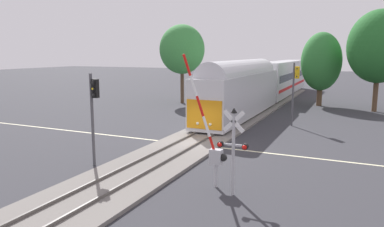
% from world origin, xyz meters
% --- Properties ---
extents(ground_plane, '(220.00, 220.00, 0.00)m').
position_xyz_m(ground_plane, '(0.00, 0.00, 0.00)').
color(ground_plane, '#333338').
extents(road_centre_stripe, '(44.00, 0.20, 0.01)m').
position_xyz_m(road_centre_stripe, '(0.00, 0.00, 0.00)').
color(road_centre_stripe, beige).
rests_on(road_centre_stripe, ground).
extents(railway_track, '(4.40, 80.00, 0.32)m').
position_xyz_m(railway_track, '(0.00, 0.00, 0.10)').
color(railway_track, slate).
rests_on(railway_track, ground).
extents(commuter_train, '(3.04, 41.79, 5.16)m').
position_xyz_m(commuter_train, '(0.00, 21.69, 2.78)').
color(commuter_train, silver).
rests_on(commuter_train, railway_track).
extents(crossing_gate_near, '(2.22, 0.40, 6.10)m').
position_xyz_m(crossing_gate_near, '(4.26, -6.76, 1.96)').
color(crossing_gate_near, '#B7B7BC').
rests_on(crossing_gate_near, ground).
extents(crossing_signal_mast, '(1.36, 0.44, 3.86)m').
position_xyz_m(crossing_signal_mast, '(5.42, -7.41, 2.36)').
color(crossing_signal_mast, '#B2B2B7').
rests_on(crossing_signal_mast, ground).
extents(traffic_signal_far_side, '(0.53, 0.38, 5.33)m').
position_xyz_m(traffic_signal_far_side, '(5.28, 9.36, 3.57)').
color(traffic_signal_far_side, '#4C4C51').
rests_on(traffic_signal_far_side, ground).
extents(traffic_signal_median, '(0.53, 0.38, 5.07)m').
position_xyz_m(traffic_signal_median, '(-2.75, -6.48, 3.41)').
color(traffic_signal_median, '#4C4C51').
rests_on(traffic_signal_median, ground).
extents(oak_far_right, '(6.30, 6.30, 10.55)m').
position_xyz_m(oak_far_right, '(11.77, 20.84, 6.76)').
color(oak_far_right, brown).
rests_on(oak_far_right, ground).
extents(oak_behind_train, '(5.44, 5.44, 9.50)m').
position_xyz_m(oak_behind_train, '(-9.55, 18.27, 6.52)').
color(oak_behind_train, '#4C3828').
rests_on(oak_behind_train, ground).
extents(elm_centre_background, '(4.55, 4.55, 8.48)m').
position_xyz_m(elm_centre_background, '(6.01, 22.96, 5.11)').
color(elm_centre_background, brown).
rests_on(elm_centre_background, ground).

